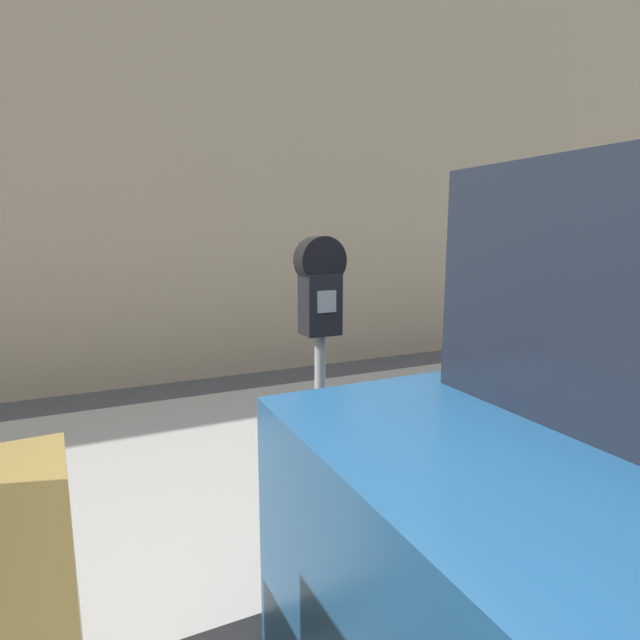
{
  "coord_description": "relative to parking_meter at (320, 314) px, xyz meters",
  "views": [
    {
      "loc": [
        -0.9,
        -0.88,
        1.63
      ],
      "look_at": [
        0.06,
        1.21,
        1.23
      ],
      "focal_mm": 28.0,
      "sensor_mm": 36.0,
      "label": 1
    }
  ],
  "objects": [
    {
      "name": "building_facade",
      "position": [
        -0.06,
        3.56,
        1.95
      ],
      "size": [
        24.0,
        0.3,
        6.4
      ],
      "color": "tan",
      "rests_on": "ground_plane"
    },
    {
      "name": "parking_meter",
      "position": [
        0.0,
        0.0,
        0.0
      ],
      "size": [
        0.22,
        0.15,
        1.47
      ],
      "color": "gray",
      "rests_on": "sidewalk"
    },
    {
      "name": "sidewalk",
      "position": [
        -0.06,
        0.99,
        -1.18
      ],
      "size": [
        24.0,
        2.8,
        0.15
      ],
      "color": "#9E9B96",
      "rests_on": "ground_plane"
    }
  ]
}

